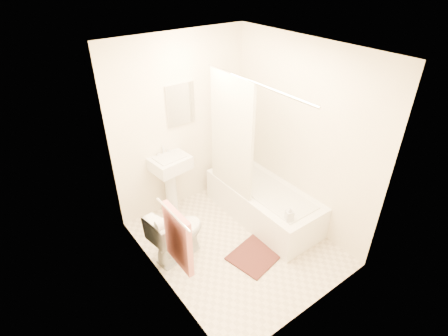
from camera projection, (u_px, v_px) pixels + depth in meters
floor at (236, 243)px, 4.45m from camera, size 2.40×2.40×0.00m
ceiling at (240, 49)px, 3.19m from camera, size 2.40×2.40×0.00m
wall_back at (181, 125)px, 4.64m from camera, size 2.00×0.02×2.40m
wall_left at (155, 194)px, 3.31m from camera, size 0.02×2.40×2.40m
wall_right at (301, 138)px, 4.33m from camera, size 0.02×2.40×2.40m
mirror at (181, 104)px, 4.47m from camera, size 0.40×0.03×0.55m
curtain_rod at (256, 83)px, 3.62m from camera, size 0.03×1.70×0.03m
shower_curtain at (231, 137)px, 4.31m from camera, size 0.04×0.80×1.55m
towel_bar at (173, 214)px, 3.22m from camera, size 0.02×0.60×0.02m
towel at (178, 239)px, 3.40m from camera, size 0.06×0.45×0.66m
toilet_paper at (161, 225)px, 3.69m from camera, size 0.11×0.12×0.12m
toilet at (177, 234)px, 4.11m from camera, size 0.73×0.48×0.67m
sink at (171, 182)px, 4.77m from camera, size 0.53×0.44×0.96m
bathtub at (263, 202)px, 4.79m from camera, size 0.73×1.67×0.47m
bath_mat at (257, 254)px, 4.28m from camera, size 0.75×0.62×0.02m
soap_bottle at (290, 214)px, 4.06m from camera, size 0.11×0.11×0.19m
scrub_brush at (244, 173)px, 4.96m from camera, size 0.13×0.20×0.04m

